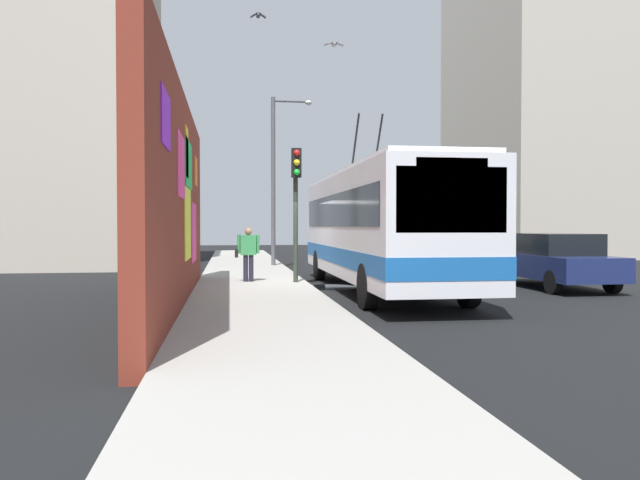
# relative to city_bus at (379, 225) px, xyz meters

# --- Properties ---
(ground_plane) EXTENTS (80.00, 80.00, 0.00)m
(ground_plane) POSITION_rel_city_bus_xyz_m (1.51, 1.80, -1.83)
(ground_plane) COLOR black
(sidewalk_slab) EXTENTS (48.00, 3.20, 0.15)m
(sidewalk_slab) POSITION_rel_city_bus_xyz_m (1.51, 3.40, -1.75)
(sidewalk_slab) COLOR #9E9B93
(sidewalk_slab) RESTS_ON ground_plane
(graffiti_wall) EXTENTS (13.15, 0.32, 4.60)m
(graffiti_wall) POSITION_rel_city_bus_xyz_m (-2.90, 5.15, 0.48)
(graffiti_wall) COLOR maroon
(graffiti_wall) RESTS_ON ground_plane
(building_far_left) EXTENTS (10.64, 6.48, 15.28)m
(building_far_left) POSITION_rel_city_bus_xyz_m (13.57, 11.00, 5.81)
(building_far_left) COLOR #B2A899
(building_far_left) RESTS_ON ground_plane
(building_far_right) EXTENTS (12.08, 9.41, 20.89)m
(building_far_right) POSITION_rel_city_bus_xyz_m (19.02, -15.20, 8.62)
(building_far_right) COLOR #B2A899
(building_far_right) RESTS_ON ground_plane
(city_bus) EXTENTS (11.34, 2.55, 5.07)m
(city_bus) POSITION_rel_city_bus_xyz_m (0.00, 0.00, 0.00)
(city_bus) COLOR silver
(city_bus) RESTS_ON ground_plane
(parked_car_navy) EXTENTS (4.79, 1.91, 1.58)m
(parked_car_navy) POSITION_rel_city_bus_xyz_m (0.20, -5.20, -0.99)
(parked_car_navy) COLOR navy
(parked_car_navy) RESTS_ON ground_plane
(parked_car_black) EXTENTS (4.82, 1.91, 1.58)m
(parked_car_black) POSITION_rel_city_bus_xyz_m (6.60, -5.20, -0.99)
(parked_car_black) COLOR black
(parked_car_black) RESTS_ON ground_plane
(parked_car_champagne) EXTENTS (4.36, 1.91, 1.58)m
(parked_car_champagne) POSITION_rel_city_bus_xyz_m (12.14, -5.20, -0.99)
(parked_car_champagne) COLOR #C6B793
(parked_car_champagne) RESTS_ON ground_plane
(pedestrian_midblock) EXTENTS (0.22, 0.72, 1.59)m
(pedestrian_midblock) POSITION_rel_city_bus_xyz_m (1.84, 3.53, -0.76)
(pedestrian_midblock) COLOR #1E1E2D
(pedestrian_midblock) RESTS_ON sidewalk_slab
(traffic_light) EXTENTS (0.49, 0.28, 3.92)m
(traffic_light) POSITION_rel_city_bus_xyz_m (1.33, 2.15, 0.97)
(traffic_light) COLOR #2D382D
(traffic_light) RESTS_ON sidewalk_slab
(street_lamp) EXTENTS (0.44, 1.71, 7.02)m
(street_lamp) POSITION_rel_city_bus_xyz_m (9.37, 2.07, 2.32)
(street_lamp) COLOR #4C4C51
(street_lamp) RESTS_ON sidewalk_slab
(curbside_puddle) EXTENTS (1.76, 1.76, 0.00)m
(curbside_puddle) POSITION_rel_city_bus_xyz_m (1.30, 1.20, -1.83)
(curbside_puddle) COLOR black
(curbside_puddle) RESTS_ON ground_plane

